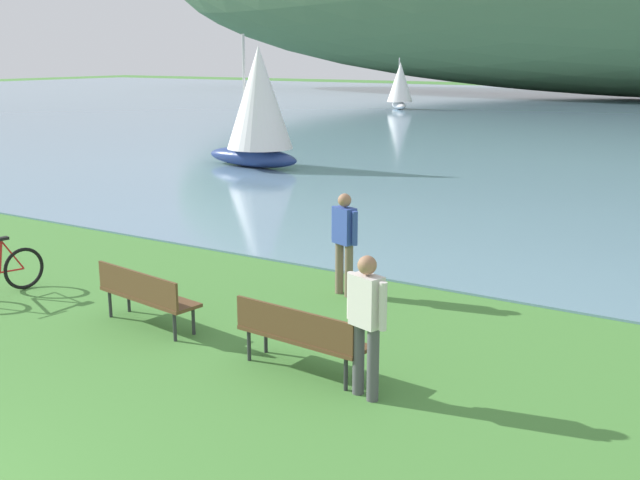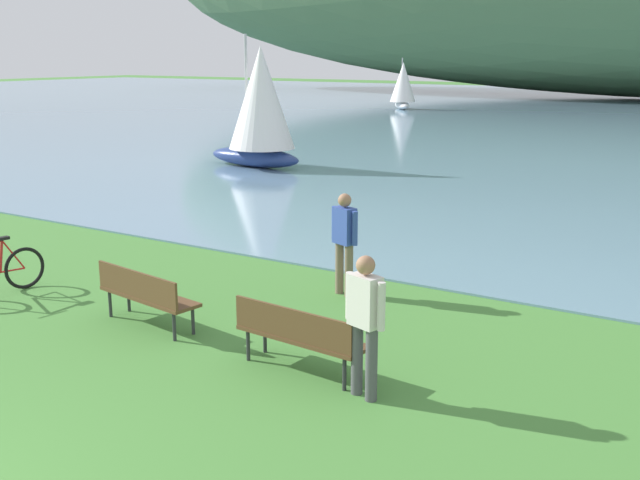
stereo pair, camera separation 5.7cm
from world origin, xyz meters
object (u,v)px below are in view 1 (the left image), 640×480
sailboat_nearest_to_shore (400,85)px  person_on_the_grass (366,318)px  park_bench_near_camera (299,333)px  sailboat_toward_hillside (258,106)px  park_bench_further_along (145,293)px  person_at_shoreline (344,238)px

sailboat_nearest_to_shore → person_on_the_grass: bearing=-64.4°
park_bench_near_camera → sailboat_nearest_to_shore: bearing=114.6°
person_on_the_grass → sailboat_toward_hillside: bearing=130.3°
park_bench_near_camera → sailboat_toward_hillside: (-10.76, 13.73, 1.64)m
park_bench_further_along → person_on_the_grass: bearing=-5.1°
park_bench_near_camera → person_on_the_grass: person_on_the_grass is taller
sailboat_nearest_to_shore → sailboat_toward_hillside: (8.38, -28.13, 0.44)m
person_on_the_grass → sailboat_nearest_to_shore: sailboat_nearest_to_shore is taller
park_bench_further_along → sailboat_toward_hillside: bearing=120.4°
person_at_shoreline → sailboat_toward_hillside: bearing=132.0°
sailboat_nearest_to_shore → sailboat_toward_hillside: sailboat_toward_hillside is taller
park_bench_near_camera → person_at_shoreline: bearing=110.2°
park_bench_near_camera → sailboat_toward_hillside: size_ratio=0.41×
sailboat_toward_hillside → person_at_shoreline: bearing=-48.0°
person_at_shoreline → sailboat_toward_hillside: 14.46m
park_bench_further_along → sailboat_nearest_to_shore: size_ratio=0.52×
park_bench_further_along → person_on_the_grass: size_ratio=1.08×
person_at_shoreline → park_bench_further_along: bearing=-120.7°
park_bench_further_along → person_at_shoreline: bearing=59.3°
park_bench_near_camera → sailboat_toward_hillside: sailboat_toward_hillside is taller
park_bench_near_camera → sailboat_nearest_to_shore: (-19.14, 41.85, 1.20)m
person_at_shoreline → sailboat_toward_hillside: (-9.65, 10.71, 1.19)m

